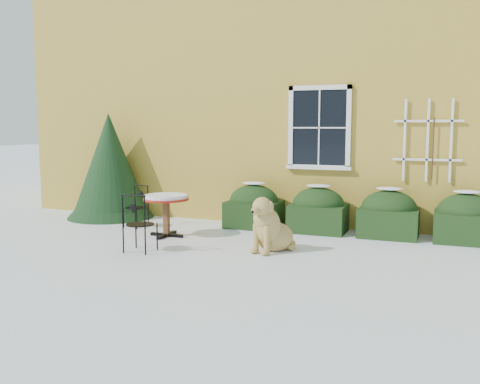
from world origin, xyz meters
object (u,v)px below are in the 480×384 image
at_px(evergreen_shrub, 110,176).
at_px(patio_chair_near, 139,223).
at_px(patio_chair_far, 137,206).
at_px(bistro_table, 166,202).
at_px(dog, 270,229).

distance_m(evergreen_shrub, patio_chair_near, 3.58).
bearing_deg(patio_chair_near, patio_chair_far, -59.35).
xyz_separation_m(bistro_table, dog, (2.12, -0.45, -0.27)).
bearing_deg(patio_chair_near, evergreen_shrub, -50.37).
relative_size(patio_chair_far, dog, 0.84).
height_order(patio_chair_near, patio_chair_far, patio_chair_near).
distance_m(bistro_table, patio_chair_far, 1.22).
height_order(patio_chair_far, dog, dog).
relative_size(evergreen_shrub, dog, 2.32).
bearing_deg(dog, patio_chair_near, -139.87).
bearing_deg(patio_chair_far, evergreen_shrub, 155.95).
relative_size(bistro_table, dog, 0.84).
height_order(evergreen_shrub, dog, evergreen_shrub).
relative_size(evergreen_shrub, patio_chair_far, 2.77).
bearing_deg(dog, patio_chair_far, 179.02).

